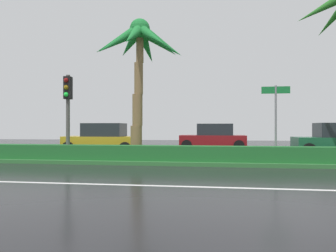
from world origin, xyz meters
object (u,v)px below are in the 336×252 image
Objects in this scene: car_in_traffic_leading at (103,139)px; traffic_signal_median_left at (68,101)px; street_name_sign at (276,112)px; car_in_traffic_second at (213,137)px; palm_tree_mid_left at (140,49)px.

traffic_signal_median_left is at bearing 92.98° from car_in_traffic_leading.
car_in_traffic_leading is (-8.84, 4.67, -1.25)m from street_name_sign.
car_in_traffic_leading and car_in_traffic_second have the same top height.
street_name_sign is 0.70× the size of car_in_traffic_leading.
traffic_signal_median_left is at bearing 54.03° from car_in_traffic_second.
palm_tree_mid_left is at bearing 172.50° from street_name_sign.
palm_tree_mid_left is 6.46m from street_name_sign.
traffic_signal_median_left reaches higher than car_in_traffic_leading.
street_name_sign is at bearing 106.64° from car_in_traffic_second.
traffic_signal_median_left is 0.83× the size of car_in_traffic_leading.
palm_tree_mid_left is at bearing 66.02° from car_in_traffic_second.
traffic_signal_median_left reaches higher than street_name_sign.
street_name_sign reaches higher than car_in_traffic_second.
street_name_sign is at bearing -7.50° from palm_tree_mid_left.
traffic_signal_median_left is (-2.87, -1.09, -2.40)m from palm_tree_mid_left.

